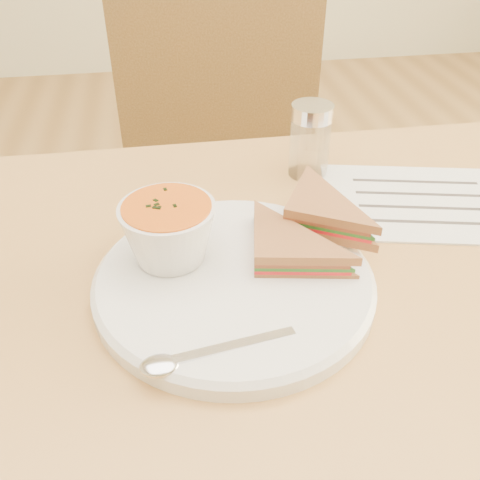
{
  "coord_description": "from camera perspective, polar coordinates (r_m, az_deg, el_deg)",
  "views": [
    {
      "loc": [
        -0.18,
        -0.46,
        1.14
      ],
      "look_at": [
        -0.1,
        0.0,
        0.8
      ],
      "focal_mm": 40.0,
      "sensor_mm": 36.0,
      "label": 1
    }
  ],
  "objects": [
    {
      "name": "condiment_shaker",
      "position": [
        0.79,
        7.48,
        10.48
      ],
      "size": [
        0.08,
        0.08,
        0.11
      ],
      "primitive_type": null,
      "rotation": [
        0.0,
        0.0,
        0.38
      ],
      "color": "silver",
      "rests_on": "dining_table"
    },
    {
      "name": "paper_menu",
      "position": [
        0.78,
        18.88,
        3.88
      ],
      "size": [
        0.3,
        0.25,
        0.0
      ],
      "primitive_type": null,
      "rotation": [
        0.0,
        0.0,
        -0.22
      ],
      "color": "white",
      "rests_on": "dining_table"
    },
    {
      "name": "soup_bowl",
      "position": [
        0.59,
        -7.57,
        0.54
      ],
      "size": [
        0.14,
        0.14,
        0.07
      ],
      "primitive_type": null,
      "rotation": [
        0.0,
        0.0,
        -0.36
      ],
      "color": "white",
      "rests_on": "plate"
    },
    {
      "name": "plate",
      "position": [
        0.59,
        -0.64,
        -4.52
      ],
      "size": [
        0.35,
        0.35,
        0.02
      ],
      "primitive_type": null,
      "rotation": [
        0.0,
        0.0,
        -0.14
      ],
      "color": "white",
      "rests_on": "dining_table"
    },
    {
      "name": "spoon",
      "position": [
        0.5,
        -2.54,
        -11.72
      ],
      "size": [
        0.18,
        0.07,
        0.01
      ],
      "primitive_type": null,
      "rotation": [
        0.0,
        0.0,
        0.17
      ],
      "color": "silver",
      "rests_on": "plate"
    },
    {
      "name": "sandwich_half_b",
      "position": [
        0.62,
        4.59,
        1.96
      ],
      "size": [
        0.15,
        0.15,
        0.03
      ],
      "primitive_type": null,
      "rotation": [
        0.0,
        0.0,
        -0.51
      ],
      "color": "#AC733C",
      "rests_on": "plate"
    },
    {
      "name": "chair_far",
      "position": [
        1.14,
        -3.26,
        1.36
      ],
      "size": [
        0.53,
        0.53,
        0.99
      ],
      "primitive_type": null,
      "rotation": [
        0.0,
        0.0,
        2.91
      ],
      "color": "brown",
      "rests_on": "floor"
    },
    {
      "name": "dining_table",
      "position": [
        0.91,
        6.64,
        -21.45
      ],
      "size": [
        1.0,
        0.7,
        0.75
      ],
      "primitive_type": null,
      "color": "#A56B33",
      "rests_on": "floor"
    },
    {
      "name": "sandwich_half_a",
      "position": [
        0.57,
        1.54,
        -3.21
      ],
      "size": [
        0.13,
        0.13,
        0.03
      ],
      "primitive_type": null,
      "rotation": [
        0.0,
        0.0,
        -0.18
      ],
      "color": "#AC733C",
      "rests_on": "plate"
    }
  ]
}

